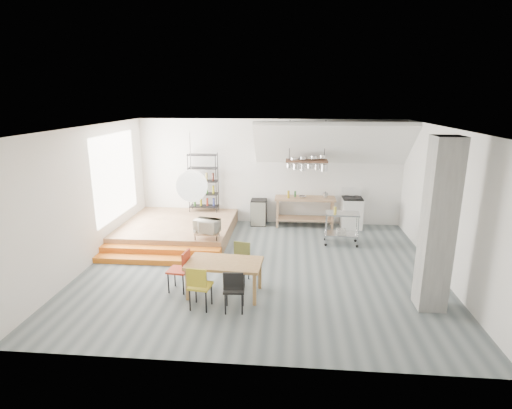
# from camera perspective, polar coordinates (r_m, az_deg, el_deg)

# --- Properties ---
(floor) EXTENTS (8.00, 8.00, 0.00)m
(floor) POSITION_cam_1_polar(r_m,az_deg,el_deg) (9.39, 0.65, -8.95)
(floor) COLOR #505A5D
(floor) RESTS_ON ground
(wall_back) EXTENTS (8.00, 0.04, 3.20)m
(wall_back) POSITION_cam_1_polar(r_m,az_deg,el_deg) (12.27, 1.93, 4.65)
(wall_back) COLOR silver
(wall_back) RESTS_ON ground
(wall_left) EXTENTS (0.04, 7.00, 3.20)m
(wall_left) POSITION_cam_1_polar(r_m,az_deg,el_deg) (9.98, -22.87, 1.00)
(wall_left) COLOR silver
(wall_left) RESTS_ON ground
(wall_right) EXTENTS (0.04, 7.00, 3.20)m
(wall_right) POSITION_cam_1_polar(r_m,az_deg,el_deg) (9.45, 25.64, -0.05)
(wall_right) COLOR silver
(wall_right) RESTS_ON ground
(ceiling) EXTENTS (8.00, 7.00, 0.02)m
(ceiling) POSITION_cam_1_polar(r_m,az_deg,el_deg) (8.60, 0.72, 10.91)
(ceiling) COLOR white
(ceiling) RESTS_ON wall_back
(slope_ceiling) EXTENTS (4.40, 1.44, 1.32)m
(slope_ceiling) POSITION_cam_1_polar(r_m,az_deg,el_deg) (11.58, 10.83, 8.51)
(slope_ceiling) COLOR white
(slope_ceiling) RESTS_ON wall_back
(window_pane) EXTENTS (0.02, 2.50, 2.20)m
(window_pane) POSITION_cam_1_polar(r_m,az_deg,el_deg) (11.25, -19.41, 3.86)
(window_pane) COLOR white
(window_pane) RESTS_ON wall_left
(platform) EXTENTS (3.00, 3.00, 0.40)m
(platform) POSITION_cam_1_polar(r_m,az_deg,el_deg) (11.59, -11.01, -3.42)
(platform) COLOR #8A6445
(platform) RESTS_ON ground
(step_lower) EXTENTS (3.00, 0.35, 0.13)m
(step_lower) POSITION_cam_1_polar(r_m,az_deg,el_deg) (9.90, -14.04, -7.70)
(step_lower) COLOR orange
(step_lower) RESTS_ON ground
(step_upper) EXTENTS (3.00, 0.35, 0.27)m
(step_upper) POSITION_cam_1_polar(r_m,az_deg,el_deg) (10.18, -13.43, -6.61)
(step_upper) COLOR orange
(step_upper) RESTS_ON ground
(concrete_column) EXTENTS (0.50, 0.50, 3.20)m
(concrete_column) POSITION_cam_1_polar(r_m,az_deg,el_deg) (7.86, 24.56, -2.79)
(concrete_column) COLOR gray
(concrete_column) RESTS_ON ground
(kitchen_counter) EXTENTS (1.80, 0.60, 0.91)m
(kitchen_counter) POSITION_cam_1_polar(r_m,az_deg,el_deg) (12.14, 6.98, -0.29)
(kitchen_counter) COLOR #8A6445
(kitchen_counter) RESTS_ON ground
(stove) EXTENTS (0.60, 0.60, 1.18)m
(stove) POSITION_cam_1_polar(r_m,az_deg,el_deg) (12.32, 13.48, -1.08)
(stove) COLOR white
(stove) RESTS_ON ground
(pot_rack) EXTENTS (1.20, 0.50, 1.43)m
(pot_rack) POSITION_cam_1_polar(r_m,az_deg,el_deg) (11.63, 7.37, 5.83)
(pot_rack) COLOR #45291B
(pot_rack) RESTS_ON ceiling
(wire_shelving) EXTENTS (0.88, 0.38, 1.80)m
(wire_shelving) POSITION_cam_1_polar(r_m,az_deg,el_deg) (12.30, -7.52, 3.26)
(wire_shelving) COLOR black
(wire_shelving) RESTS_ON platform
(microwave_shelf) EXTENTS (0.60, 0.40, 0.16)m
(microwave_shelf) POSITION_cam_1_polar(r_m,az_deg,el_deg) (10.07, -6.99, -4.02)
(microwave_shelf) COLOR #8A6445
(microwave_shelf) RESTS_ON platform
(paper_lantern) EXTENTS (0.60, 0.60, 0.60)m
(paper_lantern) POSITION_cam_1_polar(r_m,az_deg,el_deg) (7.65, -9.16, 2.62)
(paper_lantern) COLOR white
(paper_lantern) RESTS_ON ceiling
(dining_table) EXTENTS (1.51, 0.92, 0.69)m
(dining_table) POSITION_cam_1_polar(r_m,az_deg,el_deg) (7.98, -4.53, -8.65)
(dining_table) COLOR brown
(dining_table) RESTS_ON ground
(chair_mustard) EXTENTS (0.44, 0.44, 0.86)m
(chair_mustard) POSITION_cam_1_polar(r_m,az_deg,el_deg) (7.53, -8.15, -11.19)
(chair_mustard) COLOR #A5921C
(chair_mustard) RESTS_ON ground
(chair_black) EXTENTS (0.41, 0.41, 0.83)m
(chair_black) POSITION_cam_1_polar(r_m,az_deg,el_deg) (7.39, -3.19, -11.74)
(chair_black) COLOR black
(chair_black) RESTS_ON ground
(chair_olive) EXTENTS (0.45, 0.45, 0.84)m
(chair_olive) POSITION_cam_1_polar(r_m,az_deg,el_deg) (8.59, -2.23, -7.71)
(chair_olive) COLOR olive
(chair_olive) RESTS_ON ground
(chair_red) EXTENTS (0.44, 0.44, 0.87)m
(chair_red) POSITION_cam_1_polar(r_m,az_deg,el_deg) (8.26, -10.59, -8.80)
(chair_red) COLOR #BA321A
(chair_red) RESTS_ON ground
(rolling_cart) EXTENTS (0.91, 0.55, 0.87)m
(rolling_cart) POSITION_cam_1_polar(r_m,az_deg,el_deg) (10.85, 12.16, -2.74)
(rolling_cart) COLOR silver
(rolling_cart) RESTS_ON ground
(mini_fridge) EXTENTS (0.47, 0.47, 0.80)m
(mini_fridge) POSITION_cam_1_polar(r_m,az_deg,el_deg) (12.28, 0.40, -1.11)
(mini_fridge) COLOR black
(mini_fridge) RESTS_ON ground
(microwave) EXTENTS (0.68, 0.55, 0.33)m
(microwave) POSITION_cam_1_polar(r_m,az_deg,el_deg) (10.01, -7.03, -3.03)
(microwave) COLOR beige
(microwave) RESTS_ON microwave_shelf
(bowl) EXTENTS (0.24, 0.24, 0.06)m
(bowl) POSITION_cam_1_polar(r_m,az_deg,el_deg) (12.01, 6.65, 1.09)
(bowl) COLOR silver
(bowl) RESTS_ON kitchen_counter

